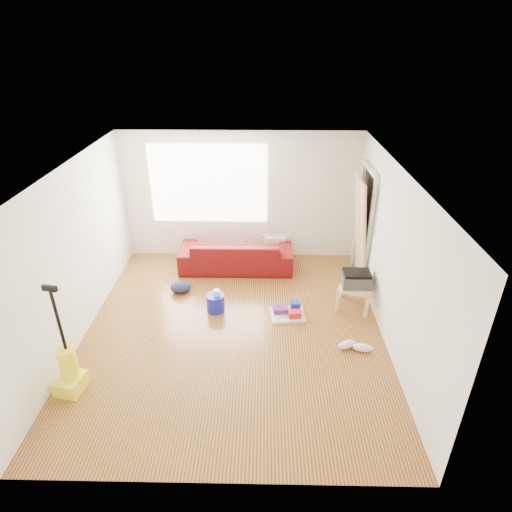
{
  "coord_description": "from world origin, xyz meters",
  "views": [
    {
      "loc": [
        0.44,
        -5.24,
        4.11
      ],
      "look_at": [
        0.33,
        0.6,
        0.98
      ],
      "focal_mm": 30.0,
      "sensor_mm": 36.0,
      "label": 1
    }
  ],
  "objects_px": {
    "sofa": "(237,268)",
    "tv_stand": "(275,256)",
    "vacuum": "(69,371)",
    "backpack": "(181,292)",
    "cleaning_tray": "(288,312)",
    "side_table": "(355,289)",
    "bucket": "(216,310)"
  },
  "relations": [
    {
      "from": "bucket",
      "to": "vacuum",
      "type": "height_order",
      "value": "vacuum"
    },
    {
      "from": "tv_stand",
      "to": "vacuum",
      "type": "relative_size",
      "value": 0.44
    },
    {
      "from": "sofa",
      "to": "tv_stand",
      "type": "distance_m",
      "value": 0.81
    },
    {
      "from": "sofa",
      "to": "vacuum",
      "type": "distance_m",
      "value": 3.72
    },
    {
      "from": "tv_stand",
      "to": "cleaning_tray",
      "type": "bearing_deg",
      "value": -89.96
    },
    {
      "from": "bucket",
      "to": "sofa",
      "type": "bearing_deg",
      "value": 79.77
    },
    {
      "from": "side_table",
      "to": "backpack",
      "type": "xyz_separation_m",
      "value": [
        -2.95,
        0.38,
        -0.35
      ]
    },
    {
      "from": "bucket",
      "to": "side_table",
      "type": "bearing_deg",
      "value": 4.05
    },
    {
      "from": "bucket",
      "to": "backpack",
      "type": "distance_m",
      "value": 0.86
    },
    {
      "from": "sofa",
      "to": "bucket",
      "type": "height_order",
      "value": "sofa"
    },
    {
      "from": "vacuum",
      "to": "backpack",
      "type": "bearing_deg",
      "value": 76.59
    },
    {
      "from": "cleaning_tray",
      "to": "vacuum",
      "type": "relative_size",
      "value": 0.39
    },
    {
      "from": "vacuum",
      "to": "sofa",
      "type": "bearing_deg",
      "value": 68.95
    },
    {
      "from": "bucket",
      "to": "vacuum",
      "type": "distance_m",
      "value": 2.43
    },
    {
      "from": "tv_stand",
      "to": "side_table",
      "type": "xyz_separation_m",
      "value": [
        1.27,
        -1.54,
        0.22
      ]
    },
    {
      "from": "vacuum",
      "to": "tv_stand",
      "type": "bearing_deg",
      "value": 62.3
    },
    {
      "from": "sofa",
      "to": "bucket",
      "type": "distance_m",
      "value": 1.45
    },
    {
      "from": "side_table",
      "to": "cleaning_tray",
      "type": "xyz_separation_m",
      "value": [
        -1.09,
        -0.28,
        -0.29
      ]
    },
    {
      "from": "sofa",
      "to": "backpack",
      "type": "distance_m",
      "value": 1.28
    },
    {
      "from": "cleaning_tray",
      "to": "tv_stand",
      "type": "bearing_deg",
      "value": 95.52
    },
    {
      "from": "tv_stand",
      "to": "cleaning_tray",
      "type": "relative_size",
      "value": 1.13
    },
    {
      "from": "tv_stand",
      "to": "vacuum",
      "type": "height_order",
      "value": "vacuum"
    },
    {
      "from": "sofa",
      "to": "backpack",
      "type": "xyz_separation_m",
      "value": [
        -0.93,
        -0.89,
        0.0
      ]
    },
    {
      "from": "tv_stand",
      "to": "cleaning_tray",
      "type": "distance_m",
      "value": 1.82
    },
    {
      "from": "bucket",
      "to": "vacuum",
      "type": "xyz_separation_m",
      "value": [
        -1.67,
        -1.74,
        0.28
      ]
    },
    {
      "from": "side_table",
      "to": "cleaning_tray",
      "type": "height_order",
      "value": "side_table"
    },
    {
      "from": "sofa",
      "to": "tv_stand",
      "type": "height_order",
      "value": "sofa"
    },
    {
      "from": "sofa",
      "to": "vacuum",
      "type": "height_order",
      "value": "vacuum"
    },
    {
      "from": "side_table",
      "to": "bucket",
      "type": "distance_m",
      "value": 2.31
    },
    {
      "from": "backpack",
      "to": "tv_stand",
      "type": "bearing_deg",
      "value": 20.98
    },
    {
      "from": "backpack",
      "to": "side_table",
      "type": "bearing_deg",
      "value": -20.86
    },
    {
      "from": "sofa",
      "to": "side_table",
      "type": "bearing_deg",
      "value": 147.98
    }
  ]
}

